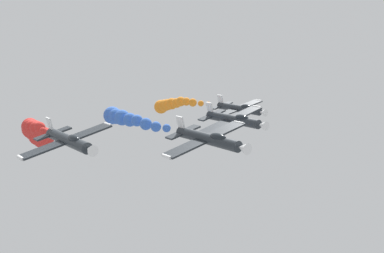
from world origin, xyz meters
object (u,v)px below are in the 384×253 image
at_px(airplane_lead, 208,139).
at_px(airplane_right_inner, 69,140).
at_px(airplane_left_outer, 239,108).
at_px(airplane_left_inner, 233,119).

relative_size(airplane_lead, airplane_right_inner, 1.00).
distance_m(airplane_lead, airplane_left_outer, 26.79).
xyz_separation_m(airplane_lead, airplane_left_outer, (-20.07, -17.73, -0.68)).
relative_size(airplane_lead, airplane_left_inner, 1.00).
relative_size(airplane_left_inner, airplane_left_outer, 1.00).
bearing_deg(airplane_lead, airplane_left_inner, -142.63).
distance_m(airplane_lead, airplane_left_inner, 12.45).
height_order(airplane_left_inner, airplane_left_outer, airplane_left_inner).
bearing_deg(airplane_left_outer, airplane_right_inner, 17.72).
distance_m(airplane_right_inner, airplane_left_outer, 32.55).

